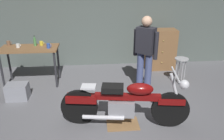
% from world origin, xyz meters
% --- Properties ---
extents(ground_plane, '(12.00, 12.00, 0.00)m').
position_xyz_m(ground_plane, '(0.00, 0.00, 0.00)').
color(ground_plane, slate).
extents(back_wall, '(8.00, 0.12, 3.10)m').
position_xyz_m(back_wall, '(0.00, 2.80, 1.55)').
color(back_wall, '#56605B').
rests_on(back_wall, ground_plane).
extents(workbench, '(1.30, 0.64, 0.90)m').
position_xyz_m(workbench, '(-1.77, 1.60, 0.79)').
color(workbench, brown).
rests_on(workbench, ground_plane).
extents(motorcycle, '(2.18, 0.64, 1.00)m').
position_xyz_m(motorcycle, '(0.20, -0.25, 0.45)').
color(motorcycle, black).
rests_on(motorcycle, ground_plane).
extents(person_standing, '(0.46, 0.41, 1.67)m').
position_xyz_m(person_standing, '(0.80, 1.03, 0.93)').
color(person_standing, '#4B5788').
rests_on(person_standing, ground_plane).
extents(shop_stool, '(0.32, 0.32, 0.64)m').
position_xyz_m(shop_stool, '(1.73, 1.29, 0.50)').
color(shop_stool, '#B2B2B7').
rests_on(shop_stool, ground_plane).
extents(wooden_dresser, '(0.80, 0.47, 1.10)m').
position_xyz_m(wooden_dresser, '(1.52, 2.30, 0.55)').
color(wooden_dresser, brown).
rests_on(wooden_dresser, ground_plane).
extents(drip_tray, '(0.56, 0.40, 0.01)m').
position_xyz_m(drip_tray, '(0.16, -0.24, 0.01)').
color(drip_tray, olive).
rests_on(drip_tray, ground_plane).
extents(storage_bin, '(0.44, 0.32, 0.34)m').
position_xyz_m(storage_bin, '(-1.92, 0.85, 0.17)').
color(storage_bin, gray).
rests_on(storage_bin, ground_plane).
extents(mug_blue_enamel, '(0.11, 0.08, 0.11)m').
position_xyz_m(mug_blue_enamel, '(-1.31, 1.52, 0.95)').
color(mug_blue_enamel, '#2D51AD').
rests_on(mug_blue_enamel, workbench).
extents(mug_brown_stoneware, '(0.12, 0.09, 0.10)m').
position_xyz_m(mug_brown_stoneware, '(-2.29, 1.84, 0.95)').
color(mug_brown_stoneware, brown).
rests_on(mug_brown_stoneware, workbench).
extents(mug_white_ceramic, '(0.11, 0.08, 0.09)m').
position_xyz_m(mug_white_ceramic, '(-2.01, 1.62, 0.94)').
color(mug_white_ceramic, white).
rests_on(mug_white_ceramic, workbench).
extents(mug_yellow_tall, '(0.11, 0.08, 0.10)m').
position_xyz_m(mug_yellow_tall, '(-1.52, 1.76, 0.95)').
color(mug_yellow_tall, yellow).
rests_on(mug_yellow_tall, workbench).
extents(bottle, '(0.06, 0.06, 0.24)m').
position_xyz_m(bottle, '(-1.65, 1.73, 1.00)').
color(bottle, '#4C8C4C').
rests_on(bottle, workbench).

